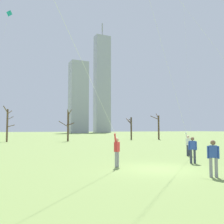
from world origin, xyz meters
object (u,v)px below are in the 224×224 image
at_px(kite_flyer_midfield_center_pink, 98,107).
at_px(bystander_far_off_by_trees, 213,156).
at_px(bare_tree_left_of_center, 131,127).
at_px(bare_tree_leftmost, 68,125).
at_px(kite_flyer_foreground_left_blue, 171,81).
at_px(bare_tree_right_of_center, 158,126).
at_px(bystander_strolling_midfield, 193,149).
at_px(distant_kite_low_near_trees_teal, 6,26).
at_px(bare_tree_center, 7,124).

distance_m(kite_flyer_midfield_center_pink, bystander_far_off_by_trees, 5.71).
relative_size(bare_tree_left_of_center, bare_tree_leftmost, 0.82).
distance_m(kite_flyer_foreground_left_blue, bare_tree_right_of_center, 33.01).
xyz_separation_m(bystander_strolling_midfield, distant_kite_low_near_trees_teal, (-10.54, 22.29, 14.67)).
bearing_deg(bystander_far_off_by_trees, bare_tree_left_of_center, 66.23).
distance_m(bare_tree_left_of_center, bare_tree_center, 23.32).
distance_m(bare_tree_left_of_center, bare_tree_leftmost, 13.70).
relative_size(bystander_far_off_by_trees, bare_tree_leftmost, 0.29).
bearing_deg(bare_tree_center, kite_flyer_foreground_left_blue, -70.87).
distance_m(distant_kite_low_near_trees_teal, bare_tree_leftmost, 18.45).
bearing_deg(bystander_far_off_by_trees, kite_flyer_midfield_center_pink, 144.52).
distance_m(kite_flyer_foreground_left_blue, bystander_far_off_by_trees, 8.75).
relative_size(bystander_strolling_midfield, distant_kite_low_near_trees_teal, 0.09).
relative_size(kite_flyer_midfield_center_pink, bystander_far_off_by_trees, 8.18).
xyz_separation_m(distant_kite_low_near_trees_teal, bare_tree_leftmost, (10.54, 8.22, -12.72)).
xyz_separation_m(bystander_strolling_midfield, bare_tree_left_of_center, (13.58, 32.32, 1.67)).
bearing_deg(kite_flyer_midfield_center_pink, bare_tree_left_of_center, 58.60).
distance_m(kite_flyer_midfield_center_pink, bare_tree_leftmost, 31.91).
height_order(kite_flyer_midfield_center_pink, bare_tree_leftmost, kite_flyer_midfield_center_pink).
height_order(kite_flyer_midfield_center_pink, bystander_far_off_by_trees, kite_flyer_midfield_center_pink).
bearing_deg(kite_flyer_midfield_center_pink, bare_tree_leftmost, 78.11).
xyz_separation_m(bystander_far_off_by_trees, distant_kite_low_near_trees_teal, (-8.24, 26.04, 14.67)).
relative_size(bystander_far_off_by_trees, distant_kite_low_near_trees_teal, 0.09).
distance_m(bystander_far_off_by_trees, bare_tree_right_of_center, 40.16).
xyz_separation_m(kite_flyer_foreground_left_blue, bare_tree_center, (-10.45, 30.12, -2.68)).
distance_m(kite_flyer_midfield_center_pink, bare_tree_left_of_center, 38.69).
xyz_separation_m(bare_tree_left_of_center, bare_tree_center, (-23.31, 0.70, 0.46)).
bearing_deg(bystander_strolling_midfield, bare_tree_left_of_center, 67.20).
bearing_deg(bystander_far_off_by_trees, kite_flyer_foreground_left_blue, 65.54).
distance_m(bystander_far_off_by_trees, bare_tree_center, 37.57).
height_order(distant_kite_low_near_trees_teal, bare_tree_right_of_center, distant_kite_low_near_trees_teal).
bearing_deg(bystander_far_off_by_trees, bystander_strolling_midfield, 58.47).
xyz_separation_m(bystander_strolling_midfield, bare_tree_center, (-9.72, 33.02, 2.13)).
distance_m(bystander_far_off_by_trees, bare_tree_leftmost, 34.40).
bearing_deg(bystander_far_off_by_trees, bare_tree_right_of_center, 58.03).
xyz_separation_m(kite_flyer_midfield_center_pink, bare_tree_center, (-3.15, 33.73, -0.14)).
xyz_separation_m(bystander_strolling_midfield, bare_tree_right_of_center, (18.94, 30.28, 1.89)).
distance_m(bare_tree_right_of_center, bare_tree_left_of_center, 5.73).
relative_size(bystander_strolling_midfield, bare_tree_left_of_center, 0.35).
relative_size(bare_tree_left_of_center, bare_tree_center, 0.77).
bearing_deg(kite_flyer_foreground_left_blue, bystander_far_off_by_trees, -114.46).
height_order(kite_flyer_midfield_center_pink, bare_tree_right_of_center, kite_flyer_midfield_center_pink).
bearing_deg(bare_tree_leftmost, distant_kite_low_near_trees_teal, -142.06).
xyz_separation_m(kite_flyer_foreground_left_blue, bystander_far_off_by_trees, (-3.03, -6.65, -4.81)).
bearing_deg(bare_tree_right_of_center, bare_tree_left_of_center, 159.13).
height_order(bystander_far_off_by_trees, bystander_strolling_midfield, same).
bearing_deg(bystander_strolling_midfield, bystander_far_off_by_trees, -121.53).
bearing_deg(bystander_strolling_midfield, bare_tree_center, 106.41).
relative_size(bystander_far_off_by_trees, bare_tree_left_of_center, 0.35).
bearing_deg(kite_flyer_foreground_left_blue, kite_flyer_midfield_center_pink, -153.68).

